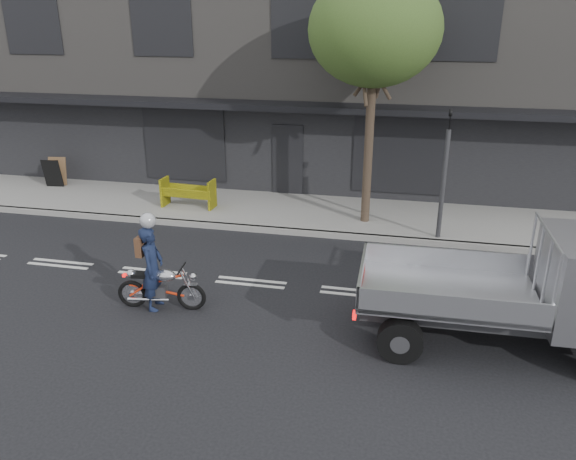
{
  "coord_description": "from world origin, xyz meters",
  "views": [
    {
      "loc": [
        3.21,
        -10.95,
        5.71
      ],
      "look_at": [
        0.75,
        0.5,
        1.15
      ],
      "focal_mm": 35.0,
      "sensor_mm": 36.0,
      "label": 1
    }
  ],
  "objects_px": {
    "traffic_light_pole": "(443,182)",
    "motorcycle": "(161,286)",
    "street_tree": "(375,30)",
    "sandwich_board": "(52,173)",
    "rider": "(152,268)",
    "flatbed_ute": "(571,285)",
    "construction_barrier": "(185,195)"
  },
  "relations": [
    {
      "from": "traffic_light_pole",
      "to": "flatbed_ute",
      "type": "height_order",
      "value": "traffic_light_pole"
    },
    {
      "from": "motorcycle",
      "to": "sandwich_board",
      "type": "bearing_deg",
      "value": 129.53
    },
    {
      "from": "traffic_light_pole",
      "to": "motorcycle",
      "type": "xyz_separation_m",
      "value": [
        -5.67,
        -4.84,
        -1.16
      ]
    },
    {
      "from": "flatbed_ute",
      "to": "street_tree",
      "type": "bearing_deg",
      "value": 124.23
    },
    {
      "from": "street_tree",
      "to": "sandwich_board",
      "type": "distance_m",
      "value": 11.63
    },
    {
      "from": "traffic_light_pole",
      "to": "motorcycle",
      "type": "relative_size",
      "value": 1.89
    },
    {
      "from": "flatbed_ute",
      "to": "construction_barrier",
      "type": "relative_size",
      "value": 3.06
    },
    {
      "from": "rider",
      "to": "flatbed_ute",
      "type": "height_order",
      "value": "flatbed_ute"
    },
    {
      "from": "traffic_light_pole",
      "to": "rider",
      "type": "bearing_deg",
      "value": -140.25
    },
    {
      "from": "traffic_light_pole",
      "to": "construction_barrier",
      "type": "height_order",
      "value": "traffic_light_pole"
    },
    {
      "from": "traffic_light_pole",
      "to": "rider",
      "type": "relative_size",
      "value": 1.98
    },
    {
      "from": "rider",
      "to": "flatbed_ute",
      "type": "distance_m",
      "value": 7.81
    },
    {
      "from": "traffic_light_pole",
      "to": "rider",
      "type": "height_order",
      "value": "traffic_light_pole"
    },
    {
      "from": "flatbed_ute",
      "to": "rider",
      "type": "bearing_deg",
      "value": 179.48
    },
    {
      "from": "rider",
      "to": "sandwich_board",
      "type": "bearing_deg",
      "value": 38.9
    },
    {
      "from": "motorcycle",
      "to": "construction_barrier",
      "type": "relative_size",
      "value": 1.14
    },
    {
      "from": "rider",
      "to": "construction_barrier",
      "type": "height_order",
      "value": "rider"
    },
    {
      "from": "street_tree",
      "to": "rider",
      "type": "xyz_separation_m",
      "value": [
        -3.82,
        -5.69,
        -4.39
      ]
    },
    {
      "from": "construction_barrier",
      "to": "sandwich_board",
      "type": "distance_m",
      "value": 5.39
    },
    {
      "from": "rider",
      "to": "flatbed_ute",
      "type": "relative_size",
      "value": 0.35
    },
    {
      "from": "street_tree",
      "to": "sandwich_board",
      "type": "height_order",
      "value": "street_tree"
    },
    {
      "from": "street_tree",
      "to": "flatbed_ute",
      "type": "bearing_deg",
      "value": -54.9
    },
    {
      "from": "rider",
      "to": "motorcycle",
      "type": "bearing_deg",
      "value": -96.14
    },
    {
      "from": "street_tree",
      "to": "rider",
      "type": "height_order",
      "value": "street_tree"
    },
    {
      "from": "motorcycle",
      "to": "sandwich_board",
      "type": "height_order",
      "value": "sandwich_board"
    },
    {
      "from": "traffic_light_pole",
      "to": "rider",
      "type": "distance_m",
      "value": 7.61
    },
    {
      "from": "traffic_light_pole",
      "to": "flatbed_ute",
      "type": "bearing_deg",
      "value": -67.69
    },
    {
      "from": "street_tree",
      "to": "rider",
      "type": "relative_size",
      "value": 3.81
    },
    {
      "from": "rider",
      "to": "flatbed_ute",
      "type": "bearing_deg",
      "value": -95.82
    },
    {
      "from": "traffic_light_pole",
      "to": "construction_barrier",
      "type": "distance_m",
      "value": 7.47
    },
    {
      "from": "street_tree",
      "to": "traffic_light_pole",
      "type": "height_order",
      "value": "street_tree"
    },
    {
      "from": "street_tree",
      "to": "sandwich_board",
      "type": "xyz_separation_m",
      "value": [
        -10.61,
        1.08,
        -4.65
      ]
    }
  ]
}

